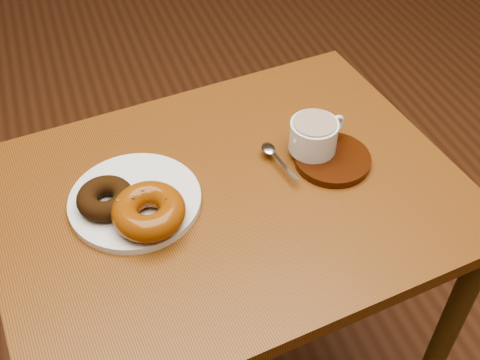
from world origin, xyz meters
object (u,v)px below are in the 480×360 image
object	(u,v)px
donut_plate	(135,201)
coffee_cup	(314,135)
cafe_table	(230,236)
saucer	(332,159)

from	to	relation	value
donut_plate	coffee_cup	size ratio (longest dim) A/B	1.97
cafe_table	donut_plate	distance (m)	0.20
donut_plate	coffee_cup	bearing A→B (deg)	2.49
cafe_table	donut_plate	bearing A→B (deg)	165.11
saucer	coffee_cup	size ratio (longest dim) A/B	1.21
cafe_table	saucer	bearing A→B (deg)	-3.73
cafe_table	coffee_cup	world-z (taller)	coffee_cup
coffee_cup	saucer	bearing A→B (deg)	-68.17
cafe_table	saucer	distance (m)	0.23
cafe_table	coffee_cup	bearing A→B (deg)	7.13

